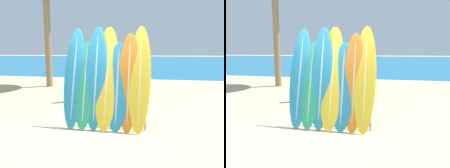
# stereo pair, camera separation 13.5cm
# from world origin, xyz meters

# --- Properties ---
(ground_plane) EXTENTS (160.00, 160.00, 0.00)m
(ground_plane) POSITION_xyz_m (0.00, 0.00, 0.00)
(ground_plane) COLOR tan
(ocean_water) EXTENTS (120.00, 60.00, 0.01)m
(ocean_water) POSITION_xyz_m (0.00, 38.60, 0.00)
(ocean_water) COLOR #146693
(ocean_water) RESTS_ON ground_plane
(surfboard_rack) EXTENTS (1.97, 0.04, 0.96)m
(surfboard_rack) POSITION_xyz_m (0.19, 0.22, 0.52)
(surfboard_rack) COLOR gray
(surfboard_rack) RESTS_ON ground_plane
(surfboard_slot_0) EXTENTS (0.52, 0.81, 2.49)m
(surfboard_slot_0) POSITION_xyz_m (-0.64, 0.27, 1.24)
(surfboard_slot_0) COLOR teal
(surfboard_slot_0) RESTS_ON ground_plane
(surfboard_slot_1) EXTENTS (0.50, 0.72, 2.13)m
(surfboard_slot_1) POSITION_xyz_m (-0.34, 0.22, 1.06)
(surfboard_slot_1) COLOR #289E70
(surfboard_slot_1) RESTS_ON ground_plane
(surfboard_slot_2) EXTENTS (0.54, 0.73, 2.51)m
(surfboard_slot_2) POSITION_xyz_m (-0.07, 0.26, 1.26)
(surfboard_slot_2) COLOR teal
(surfboard_slot_2) RESTS_ON ground_plane
(surfboard_slot_3) EXTENTS (0.59, 0.87, 2.52)m
(surfboard_slot_3) POSITION_xyz_m (0.19, 0.28, 1.26)
(surfboard_slot_3) COLOR yellow
(surfboard_slot_3) RESTS_ON ground_plane
(surfboard_slot_4) EXTENTS (0.58, 0.68, 2.12)m
(surfboard_slot_4) POSITION_xyz_m (0.47, 0.22, 1.06)
(surfboard_slot_4) COLOR teal
(surfboard_slot_4) RESTS_ON ground_plane
(surfboard_slot_5) EXTENTS (0.52, 0.67, 2.34)m
(surfboard_slot_5) POSITION_xyz_m (0.74, 0.25, 1.17)
(surfboard_slot_5) COLOR orange
(surfboard_slot_5) RESTS_ON ground_plane
(surfboard_slot_6) EXTENTS (0.52, 0.84, 2.51)m
(surfboard_slot_6) POSITION_xyz_m (1.00, 0.27, 1.25)
(surfboard_slot_6) COLOR yellow
(surfboard_slot_6) RESTS_ON ground_plane
(person_near_water) EXTENTS (0.22, 0.28, 1.64)m
(person_near_water) POSITION_xyz_m (0.44, 2.29, 0.90)
(person_near_water) COLOR beige
(person_near_water) RESTS_ON ground_plane
(person_mid_beach) EXTENTS (0.29, 0.23, 1.74)m
(person_mid_beach) POSITION_xyz_m (-1.45, 2.84, 0.95)
(person_mid_beach) COLOR tan
(person_mid_beach) RESTS_ON ground_plane
(person_far_left) EXTENTS (0.26, 0.26, 1.56)m
(person_far_left) POSITION_xyz_m (0.78, 3.48, 0.85)
(person_far_left) COLOR tan
(person_far_left) RESTS_ON ground_plane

